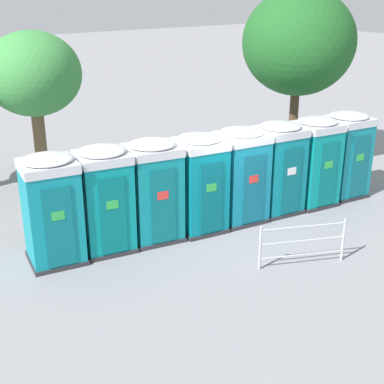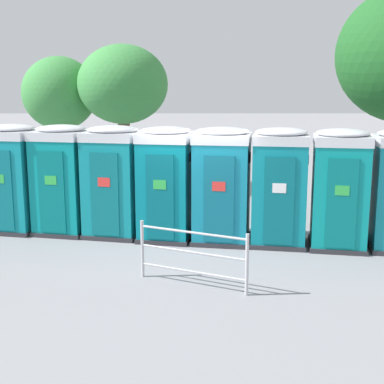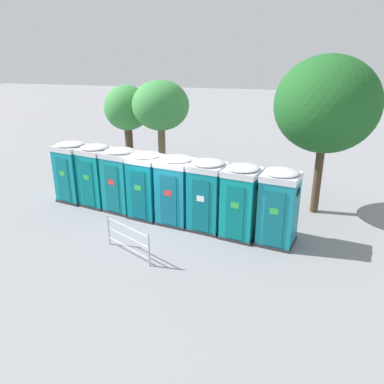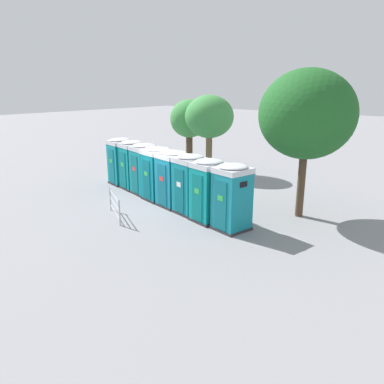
{
  "view_description": "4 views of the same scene",
  "coord_description": "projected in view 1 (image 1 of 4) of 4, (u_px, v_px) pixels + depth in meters",
  "views": [
    {
      "loc": [
        -8.77,
        -9.63,
        5.92
      ],
      "look_at": [
        -0.78,
        0.24,
        1.05
      ],
      "focal_mm": 50.0,
      "sensor_mm": 36.0,
      "label": 1
    },
    {
      "loc": [
        -0.11,
        -11.59,
        3.38
      ],
      "look_at": [
        -0.03,
        0.1,
        1.09
      ],
      "focal_mm": 50.0,
      "sensor_mm": 36.0,
      "label": 2
    },
    {
      "loc": [
        4.77,
        -12.18,
        5.87
      ],
      "look_at": [
        1.25,
        -0.15,
        1.29
      ],
      "focal_mm": 35.0,
      "sensor_mm": 36.0,
      "label": 3
    },
    {
      "loc": [
        12.05,
        -11.68,
        5.31
      ],
      "look_at": [
        1.99,
        -0.29,
        0.95
      ],
      "focal_mm": 35.0,
      "sensor_mm": 36.0,
      "label": 4
    }
  ],
  "objects": [
    {
      "name": "ground_plane",
      "position": [
        221.0,
        224.0,
        14.26
      ],
      "size": [
        120.0,
        120.0,
        0.0
      ],
      "primitive_type": "plane",
      "color": "gray"
    },
    {
      "name": "portapotty_0",
      "position": [
        52.0,
        209.0,
        11.95
      ],
      "size": [
        1.44,
        1.43,
        2.54
      ],
      "color": "#2D2D33",
      "rests_on": "ground"
    },
    {
      "name": "portapotty_1",
      "position": [
        105.0,
        199.0,
        12.53
      ],
      "size": [
        1.43,
        1.43,
        2.54
      ],
      "color": "#2D2D33",
      "rests_on": "ground"
    },
    {
      "name": "portapotty_2",
      "position": [
        154.0,
        190.0,
        13.07
      ],
      "size": [
        1.47,
        1.44,
        2.54
      ],
      "color": "#2D2D33",
      "rests_on": "ground"
    },
    {
      "name": "portapotty_3",
      "position": [
        200.0,
        183.0,
        13.55
      ],
      "size": [
        1.37,
        1.4,
        2.54
      ],
      "color": "#2D2D33",
      "rests_on": "ground"
    },
    {
      "name": "portapotty_4",
      "position": [
        241.0,
        175.0,
        14.12
      ],
      "size": [
        1.42,
        1.39,
        2.54
      ],
      "color": "#2D2D33",
      "rests_on": "ground"
    },
    {
      "name": "portapotty_5",
      "position": [
        278.0,
        167.0,
        14.7
      ],
      "size": [
        1.38,
        1.39,
        2.54
      ],
      "color": "#2D2D33",
      "rests_on": "ground"
    },
    {
      "name": "portapotty_6",
      "position": [
        314.0,
        161.0,
        15.23
      ],
      "size": [
        1.36,
        1.39,
        2.54
      ],
      "color": "#2D2D33",
      "rests_on": "ground"
    },
    {
      "name": "portapotty_7",
      "position": [
        345.0,
        154.0,
        15.85
      ],
      "size": [
        1.36,
        1.38,
        2.54
      ],
      "color": "#2D2D33",
      "rests_on": "ground"
    },
    {
      "name": "street_tree_0",
      "position": [
        33.0,
        75.0,
        16.13
      ],
      "size": [
        2.92,
        2.92,
        4.76
      ],
      "color": "brown",
      "rests_on": "ground"
    },
    {
      "name": "street_tree_2",
      "position": [
        299.0,
        43.0,
        17.81
      ],
      "size": [
        3.77,
        3.77,
        5.96
      ],
      "color": "#4C3826",
      "rests_on": "ground"
    },
    {
      "name": "event_barrier",
      "position": [
        303.0,
        242.0,
        12.0
      ],
      "size": [
        1.85,
        0.96,
        1.05
      ],
      "color": "#B7B7BC",
      "rests_on": "ground"
    }
  ]
}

